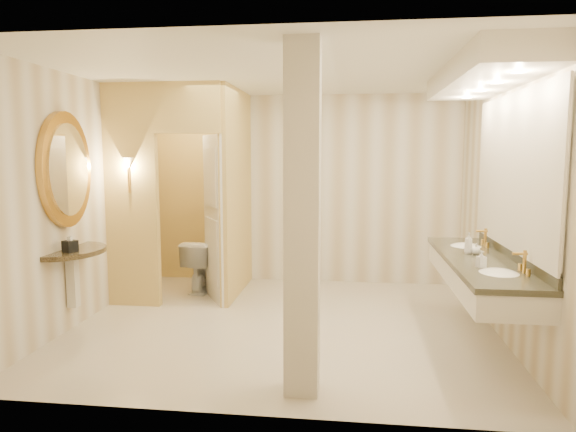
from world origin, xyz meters
name	(u,v)px	position (x,y,z in m)	size (l,w,h in m)	color
floor	(284,324)	(0.00, 0.00, 0.00)	(4.50, 4.50, 0.00)	beige
ceiling	(284,73)	(0.00, 0.00, 2.70)	(4.50, 4.50, 0.00)	white
wall_back	(302,189)	(0.00, 2.00, 1.35)	(4.50, 0.02, 2.70)	beige
wall_front	(246,229)	(0.00, -2.00, 1.35)	(4.50, 0.02, 2.70)	beige
wall_left	(85,200)	(-2.25, 0.00, 1.35)	(0.02, 4.00, 2.70)	beige
wall_right	(503,205)	(2.25, 0.00, 1.35)	(0.02, 4.00, 2.70)	beige
toilet_closet	(207,191)	(-1.13, 0.97, 1.39)	(1.50, 1.55, 2.70)	#DACD72
wall_sconce	(128,165)	(-1.93, 0.43, 1.73)	(0.14, 0.14, 0.42)	gold
vanity	(487,179)	(1.98, -0.40, 1.63)	(0.75, 2.54, 2.09)	beige
console_shelf	(67,205)	(-2.21, -0.45, 1.34)	(0.91, 0.91, 1.91)	black
pillar	(302,222)	(0.35, -1.57, 1.35)	(0.26, 0.26, 2.70)	beige
tissue_box	(70,246)	(-2.10, -0.61, 0.93)	(0.12, 0.12, 0.12)	black
toilet	(203,265)	(-1.28, 1.26, 0.35)	(0.39, 0.69, 0.70)	white
soap_bottle_a	(481,259)	(1.85, -0.84, 0.95)	(0.07, 0.07, 0.15)	beige
soap_bottle_b	(476,249)	(1.95, -0.25, 0.93)	(0.08, 0.08, 0.11)	silver
soap_bottle_c	(469,243)	(1.88, -0.20, 0.98)	(0.08, 0.08, 0.21)	#C6B28C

